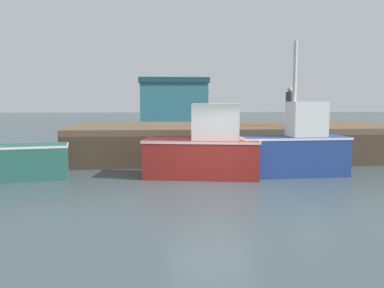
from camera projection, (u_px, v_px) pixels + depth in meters
name	position (u px, v px, depth m)	size (l,w,h in m)	color
ground	(212.00, 193.00, 12.12)	(120.00, 160.00, 0.10)	#3D4C51
pier	(236.00, 132.00, 18.83)	(14.94, 6.18, 1.55)	brown
fishing_boat_near_left	(19.00, 160.00, 13.91)	(3.22, 1.81, 1.68)	#23564C
fishing_boat_near_right	(205.00, 150.00, 14.33)	(4.25, 2.30, 2.59)	maroon
fishing_boat_mid	(295.00, 148.00, 14.69)	(3.95, 1.52, 4.77)	navy
dockworker	(289.00, 106.00, 18.37)	(0.34, 0.34, 1.75)	#2D3342
warehouse	(173.00, 103.00, 40.38)	(6.47, 6.94, 4.80)	#2D6B7A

